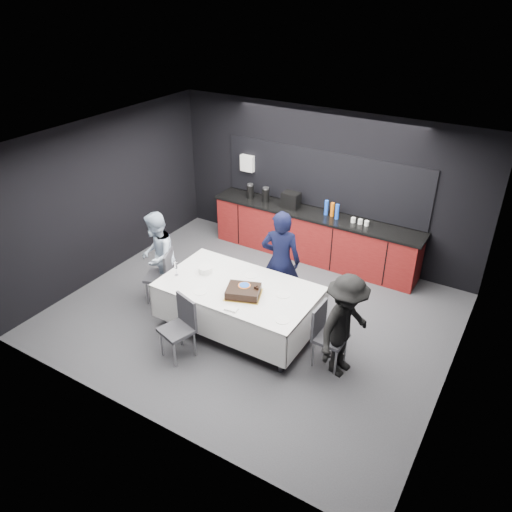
{
  "coord_description": "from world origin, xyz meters",
  "views": [
    {
      "loc": [
        3.41,
        -5.55,
        4.8
      ],
      "look_at": [
        0.0,
        0.1,
        1.05
      ],
      "focal_mm": 35.0,
      "sensor_mm": 36.0,
      "label": 1
    }
  ],
  "objects_px": {
    "party_table": "(239,294)",
    "chair_near": "(181,323)",
    "cake_assembly": "(243,291)",
    "person_center": "(281,261)",
    "person_right": "(345,326)",
    "chair_right": "(326,331)",
    "person_left": "(157,256)",
    "chair_left": "(163,272)",
    "plate_stack": "(206,270)",
    "champagne_flute": "(176,266)"
  },
  "relations": [
    {
      "from": "chair_right",
      "to": "person_right",
      "type": "distance_m",
      "value": 0.36
    },
    {
      "from": "person_right",
      "to": "champagne_flute",
      "type": "bearing_deg",
      "value": 104.56
    },
    {
      "from": "chair_left",
      "to": "party_table",
      "type": "bearing_deg",
      "value": -0.94
    },
    {
      "from": "party_table",
      "to": "chair_near",
      "type": "relative_size",
      "value": 2.51
    },
    {
      "from": "person_left",
      "to": "person_right",
      "type": "distance_m",
      "value": 3.36
    },
    {
      "from": "chair_right",
      "to": "person_left",
      "type": "relative_size",
      "value": 0.61
    },
    {
      "from": "chair_near",
      "to": "person_right",
      "type": "height_order",
      "value": "person_right"
    },
    {
      "from": "chair_right",
      "to": "person_left",
      "type": "height_order",
      "value": "person_left"
    },
    {
      "from": "champagne_flute",
      "to": "party_table",
      "type": "bearing_deg",
      "value": 12.95
    },
    {
      "from": "cake_assembly",
      "to": "plate_stack",
      "type": "distance_m",
      "value": 0.86
    },
    {
      "from": "person_right",
      "to": "chair_near",
      "type": "bearing_deg",
      "value": 122.91
    },
    {
      "from": "party_table",
      "to": "plate_stack",
      "type": "height_order",
      "value": "plate_stack"
    },
    {
      "from": "cake_assembly",
      "to": "person_center",
      "type": "relative_size",
      "value": 0.36
    },
    {
      "from": "plate_stack",
      "to": "chair_right",
      "type": "relative_size",
      "value": 0.23
    },
    {
      "from": "champagne_flute",
      "to": "person_right",
      "type": "distance_m",
      "value": 2.7
    },
    {
      "from": "chair_right",
      "to": "plate_stack",
      "type": "bearing_deg",
      "value": 177.96
    },
    {
      "from": "cake_assembly",
      "to": "person_left",
      "type": "distance_m",
      "value": 1.86
    },
    {
      "from": "party_table",
      "to": "plate_stack",
      "type": "bearing_deg",
      "value": 174.5
    },
    {
      "from": "chair_right",
      "to": "person_left",
      "type": "distance_m",
      "value": 3.08
    },
    {
      "from": "party_table",
      "to": "person_center",
      "type": "distance_m",
      "value": 0.91
    },
    {
      "from": "party_table",
      "to": "person_right",
      "type": "relative_size",
      "value": 1.53
    },
    {
      "from": "champagne_flute",
      "to": "chair_right",
      "type": "height_order",
      "value": "champagne_flute"
    },
    {
      "from": "cake_assembly",
      "to": "plate_stack",
      "type": "xyz_separation_m",
      "value": [
        -0.83,
        0.22,
        -0.01
      ]
    },
    {
      "from": "party_table",
      "to": "person_center",
      "type": "bearing_deg",
      "value": 74.11
    },
    {
      "from": "party_table",
      "to": "chair_left",
      "type": "relative_size",
      "value": 2.51
    },
    {
      "from": "cake_assembly",
      "to": "chair_left",
      "type": "height_order",
      "value": "cake_assembly"
    },
    {
      "from": "party_table",
      "to": "chair_left",
      "type": "xyz_separation_m",
      "value": [
        -1.49,
        0.02,
        -0.11
      ]
    },
    {
      "from": "plate_stack",
      "to": "person_left",
      "type": "relative_size",
      "value": 0.14
    },
    {
      "from": "plate_stack",
      "to": "chair_right",
      "type": "bearing_deg",
      "value": -2.04
    },
    {
      "from": "person_center",
      "to": "cake_assembly",
      "type": "bearing_deg",
      "value": 68.44
    },
    {
      "from": "chair_near",
      "to": "party_table",
      "type": "bearing_deg",
      "value": 66.96
    },
    {
      "from": "cake_assembly",
      "to": "person_right",
      "type": "xyz_separation_m",
      "value": [
        1.52,
        0.1,
        -0.08
      ]
    },
    {
      "from": "champagne_flute",
      "to": "person_right",
      "type": "xyz_separation_m",
      "value": [
        2.69,
        0.16,
        -0.18
      ]
    },
    {
      "from": "chair_left",
      "to": "person_center",
      "type": "relative_size",
      "value": 0.54
    },
    {
      "from": "party_table",
      "to": "person_left",
      "type": "relative_size",
      "value": 1.53
    },
    {
      "from": "plate_stack",
      "to": "champagne_flute",
      "type": "relative_size",
      "value": 0.94
    },
    {
      "from": "cake_assembly",
      "to": "person_center",
      "type": "distance_m",
      "value": 1.01
    },
    {
      "from": "cake_assembly",
      "to": "chair_left",
      "type": "xyz_separation_m",
      "value": [
        -1.68,
        0.18,
        -0.31
      ]
    },
    {
      "from": "person_center",
      "to": "person_left",
      "type": "relative_size",
      "value": 1.13
    },
    {
      "from": "cake_assembly",
      "to": "champagne_flute",
      "type": "xyz_separation_m",
      "value": [
        -1.17,
        -0.07,
        0.1
      ]
    },
    {
      "from": "person_left",
      "to": "person_right",
      "type": "bearing_deg",
      "value": 59.47
    },
    {
      "from": "party_table",
      "to": "person_left",
      "type": "distance_m",
      "value": 1.66
    },
    {
      "from": "party_table",
      "to": "chair_near",
      "type": "bearing_deg",
      "value": -113.04
    },
    {
      "from": "chair_near",
      "to": "person_left",
      "type": "height_order",
      "value": "person_left"
    },
    {
      "from": "party_table",
      "to": "chair_left",
      "type": "distance_m",
      "value": 1.5
    },
    {
      "from": "cake_assembly",
      "to": "person_right",
      "type": "bearing_deg",
      "value": 3.7
    },
    {
      "from": "party_table",
      "to": "chair_right",
      "type": "bearing_deg",
      "value": -0.47
    },
    {
      "from": "champagne_flute",
      "to": "person_right",
      "type": "height_order",
      "value": "person_right"
    },
    {
      "from": "cake_assembly",
      "to": "person_left",
      "type": "height_order",
      "value": "person_left"
    },
    {
      "from": "cake_assembly",
      "to": "person_center",
      "type": "xyz_separation_m",
      "value": [
        0.05,
        1.01,
        0.01
      ]
    }
  ]
}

